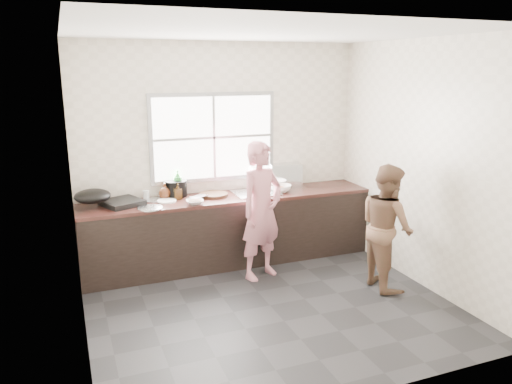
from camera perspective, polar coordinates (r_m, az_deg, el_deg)
name	(u,v)px	position (r m, az deg, el deg)	size (l,w,h in m)	color
floor	(270,306)	(5.29, 1.60, -12.87)	(3.60, 3.20, 0.01)	#262629
ceiling	(272,32)	(4.73, 1.83, 17.85)	(3.60, 3.20, 0.01)	silver
wall_back	(221,153)	(6.31, -4.02, 4.52)	(3.60, 0.01, 2.70)	silver
wall_left	(73,195)	(4.46, -20.14, -0.31)	(0.01, 3.20, 2.70)	beige
wall_right	(422,165)	(5.77, 18.45, 2.93)	(0.01, 3.20, 2.70)	beige
wall_front	(364,225)	(3.46, 12.19, -3.75)	(3.60, 0.01, 2.70)	beige
cabinet	(230,231)	(6.25, -3.01, -4.46)	(3.60, 0.62, 0.82)	black
countertop	(229,198)	(6.13, -3.06, -0.64)	(3.60, 0.64, 0.04)	#361B16
sink	(256,193)	(6.24, -0.01, -0.12)	(0.55, 0.45, 0.02)	silver
faucet	(250,179)	(6.38, -0.66, 1.55)	(0.02, 0.02, 0.30)	silver
window_frame	(213,137)	(6.24, -4.89, 6.25)	(1.60, 0.05, 1.10)	#9EA0A5
window_glazing	(214,138)	(6.22, -4.83, 6.22)	(1.50, 0.01, 1.00)	white
woman	(261,215)	(5.72, 0.62, -2.66)	(0.55, 0.36, 1.49)	pink
person_side	(387,226)	(5.67, 14.70, -3.83)	(0.68, 0.53, 1.39)	brown
cutting_board	(213,195)	(6.13, -4.89, -0.31)	(0.35, 0.35, 0.04)	#301F12
cleaver	(199,197)	(5.95, -6.59, -0.52)	(0.22, 0.11, 0.01)	#B6B9BD
bowl_mince	(195,202)	(5.79, -7.00, -1.14)	(0.20, 0.20, 0.05)	silver
bowl_crabs	(281,189)	(6.33, 2.82, 0.36)	(0.22, 0.22, 0.07)	white
bowl_held	(264,192)	(6.19, 0.93, 0.02)	(0.20, 0.20, 0.06)	silver
black_pot	(176,188)	(6.16, -9.17, 0.42)	(0.27, 0.27, 0.20)	black
plate_food	(167,201)	(5.95, -10.18, -1.01)	(0.22, 0.22, 0.02)	white
bottle_green	(178,183)	(6.15, -8.93, 1.05)	(0.13, 0.13, 0.33)	#2C8935
bottle_brown_tall	(178,192)	(6.02, -8.93, 0.00)	(0.08, 0.08, 0.17)	#3F280F
bottle_brown_short	(165,191)	(6.08, -10.38, 0.07)	(0.14, 0.14, 0.17)	#4C2613
glass_jar	(146,195)	(6.11, -12.45, -0.30)	(0.07, 0.07, 0.10)	silver
burner	(122,203)	(5.90, -15.03, -1.18)	(0.40, 0.40, 0.06)	black
wok	(92,196)	(5.86, -18.19, -0.45)	(0.40, 0.40, 0.15)	black
dish_rack	(285,175)	(6.60, 3.33, 1.97)	(0.41, 0.29, 0.31)	silver
pot_lid_left	(150,208)	(5.69, -12.02, -1.80)	(0.28, 0.28, 0.01)	silver
pot_lid_right	(153,200)	(6.03, -11.66, -0.91)	(0.24, 0.24, 0.01)	#B8BBC0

